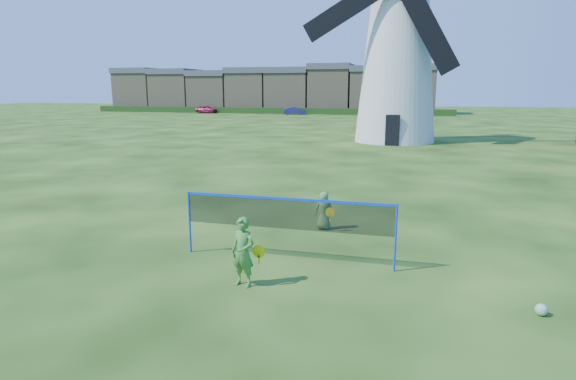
% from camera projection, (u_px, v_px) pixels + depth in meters
% --- Properties ---
extents(ground, '(220.00, 220.00, 0.00)m').
position_uv_depth(ground, '(275.00, 252.00, 11.99)').
color(ground, black).
rests_on(ground, ground).
extents(windmill, '(13.65, 6.07, 18.55)m').
position_uv_depth(windmill, '(398.00, 57.00, 35.92)').
color(windmill, silver).
rests_on(windmill, ground).
extents(badminton_net, '(5.05, 0.05, 1.55)m').
position_uv_depth(badminton_net, '(287.00, 215.00, 11.10)').
color(badminton_net, blue).
rests_on(badminton_net, ground).
extents(player_girl, '(0.72, 0.47, 1.46)m').
position_uv_depth(player_girl, '(243.00, 252.00, 9.78)').
color(player_girl, '#428B37').
rests_on(player_girl, ground).
extents(player_boy, '(0.63, 0.41, 1.12)m').
position_uv_depth(player_boy, '(324.00, 211.00, 13.81)').
color(player_boy, '#578C43').
rests_on(player_boy, ground).
extents(play_ball, '(0.22, 0.22, 0.22)m').
position_uv_depth(play_ball, '(541.00, 310.00, 8.60)').
color(play_ball, green).
rests_on(play_ball, ground).
extents(terraced_houses, '(58.22, 8.40, 8.20)m').
position_uv_depth(terraced_houses, '(267.00, 90.00, 85.00)').
color(terraced_houses, '#9D8C68').
rests_on(terraced_houses, ground).
extents(hedge, '(62.00, 0.80, 1.00)m').
position_uv_depth(hedge, '(262.00, 111.00, 79.82)').
color(hedge, '#193814').
rests_on(hedge, ground).
extents(car_left, '(4.06, 2.10, 1.32)m').
position_uv_depth(car_left, '(207.00, 109.00, 81.00)').
color(car_left, maroon).
rests_on(car_left, ground).
extents(car_right, '(3.91, 2.19, 1.22)m').
position_uv_depth(car_right, '(294.00, 111.00, 76.22)').
color(car_right, navy).
rests_on(car_right, ground).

